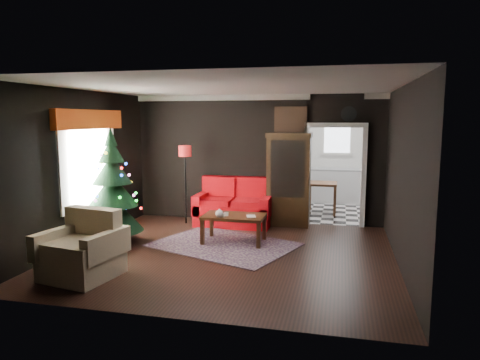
% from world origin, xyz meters
% --- Properties ---
extents(floor, '(5.50, 5.50, 0.00)m').
position_xyz_m(floor, '(0.00, 0.00, 0.00)').
color(floor, black).
rests_on(floor, ground).
extents(ceiling, '(5.50, 5.50, 0.00)m').
position_xyz_m(ceiling, '(0.00, 0.00, 2.80)').
color(ceiling, white).
rests_on(ceiling, ground).
extents(wall_back, '(5.50, 0.00, 5.50)m').
position_xyz_m(wall_back, '(0.00, 2.50, 1.40)').
color(wall_back, black).
rests_on(wall_back, ground).
extents(wall_front, '(5.50, 0.00, 5.50)m').
position_xyz_m(wall_front, '(0.00, -2.50, 1.40)').
color(wall_front, black).
rests_on(wall_front, ground).
extents(wall_left, '(0.00, 5.50, 5.50)m').
position_xyz_m(wall_left, '(-2.75, 0.00, 1.40)').
color(wall_left, black).
rests_on(wall_left, ground).
extents(wall_right, '(0.00, 5.50, 5.50)m').
position_xyz_m(wall_right, '(2.75, 0.00, 1.40)').
color(wall_right, black).
rests_on(wall_right, ground).
extents(doorway, '(1.10, 0.10, 2.10)m').
position_xyz_m(doorway, '(1.70, 2.50, 1.05)').
color(doorway, silver).
rests_on(doorway, ground).
extents(left_window, '(0.05, 1.60, 1.40)m').
position_xyz_m(left_window, '(-2.71, 0.20, 1.45)').
color(left_window, white).
rests_on(left_window, wall_left).
extents(valance, '(0.12, 2.10, 0.35)m').
position_xyz_m(valance, '(-2.63, 0.20, 2.27)').
color(valance, '#A3380E').
rests_on(valance, wall_left).
extents(kitchen_floor, '(3.00, 3.00, 0.00)m').
position_xyz_m(kitchen_floor, '(1.70, 4.00, 0.00)').
color(kitchen_floor, silver).
rests_on(kitchen_floor, ground).
extents(kitchen_window, '(0.70, 0.06, 0.70)m').
position_xyz_m(kitchen_window, '(1.70, 5.45, 1.70)').
color(kitchen_window, white).
rests_on(kitchen_window, ground).
extents(rug, '(2.89, 2.50, 0.01)m').
position_xyz_m(rug, '(-0.21, 0.50, 0.01)').
color(rug, '#3E323B').
rests_on(rug, ground).
extents(loveseat, '(1.70, 0.90, 1.00)m').
position_xyz_m(loveseat, '(-0.40, 2.05, 0.50)').
color(loveseat, maroon).
rests_on(loveseat, ground).
extents(curio_cabinet, '(0.90, 0.45, 1.90)m').
position_xyz_m(curio_cabinet, '(0.75, 2.27, 0.95)').
color(curio_cabinet, black).
rests_on(curio_cabinet, ground).
extents(floor_lamp, '(0.38, 0.38, 1.76)m').
position_xyz_m(floor_lamp, '(-1.46, 1.94, 0.83)').
color(floor_lamp, black).
rests_on(floor_lamp, ground).
extents(christmas_tree, '(1.30, 1.30, 2.04)m').
position_xyz_m(christmas_tree, '(-2.19, 0.12, 1.05)').
color(christmas_tree, black).
rests_on(christmas_tree, ground).
extents(armchair, '(1.12, 1.12, 0.98)m').
position_xyz_m(armchair, '(-1.79, -1.54, 0.46)').
color(armchair, '#D7B983').
rests_on(armchair, ground).
extents(coffee_table, '(1.13, 0.68, 0.51)m').
position_xyz_m(coffee_table, '(-0.07, 0.71, 0.27)').
color(coffee_table, black).
rests_on(coffee_table, rug).
extents(teapot, '(0.19, 0.19, 0.15)m').
position_xyz_m(teapot, '(-0.27, 0.44, 0.60)').
color(teapot, silver).
rests_on(teapot, coffee_table).
extents(cup_a, '(0.08, 0.08, 0.06)m').
position_xyz_m(cup_a, '(-0.23, 0.50, 0.55)').
color(cup_a, silver).
rests_on(cup_a, coffee_table).
extents(cup_b, '(0.10, 0.10, 0.07)m').
position_xyz_m(cup_b, '(-0.19, 0.61, 0.55)').
color(cup_b, silver).
rests_on(cup_b, coffee_table).
extents(book, '(0.16, 0.06, 0.22)m').
position_xyz_m(book, '(0.19, 0.61, 0.63)').
color(book, tan).
rests_on(book, coffee_table).
extents(wall_clock, '(0.32, 0.32, 0.06)m').
position_xyz_m(wall_clock, '(1.95, 2.45, 2.38)').
color(wall_clock, white).
rests_on(wall_clock, wall_back).
extents(painting, '(0.62, 0.05, 0.52)m').
position_xyz_m(painting, '(0.75, 2.46, 2.25)').
color(painting, '#A16F39').
rests_on(painting, wall_back).
extents(kitchen_counter, '(1.80, 0.60, 0.90)m').
position_xyz_m(kitchen_counter, '(1.70, 5.20, 0.45)').
color(kitchen_counter, silver).
rests_on(kitchen_counter, ground).
extents(kitchen_table, '(0.70, 0.70, 0.75)m').
position_xyz_m(kitchen_table, '(1.40, 3.70, 0.38)').
color(kitchen_table, brown).
rests_on(kitchen_table, ground).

